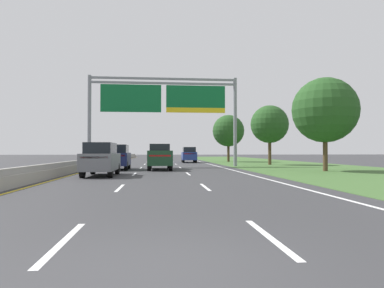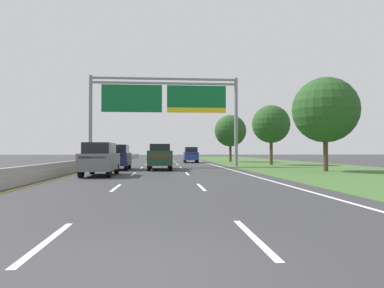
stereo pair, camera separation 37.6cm
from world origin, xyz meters
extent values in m
plane|color=#333335|center=(0.00, 35.00, 0.00)|extent=(220.00, 220.00, 0.00)
cube|color=white|center=(-1.85, 1.50, 0.00)|extent=(0.14, 3.00, 0.01)
cube|color=white|center=(-1.85, 10.50, 0.00)|extent=(0.14, 3.00, 0.01)
cube|color=white|center=(-1.85, 19.50, 0.00)|extent=(0.14, 3.00, 0.01)
cube|color=white|center=(-1.85, 28.50, 0.00)|extent=(0.14, 3.00, 0.01)
cube|color=white|center=(-1.85, 37.50, 0.00)|extent=(0.14, 3.00, 0.01)
cube|color=white|center=(-1.85, 46.50, 0.00)|extent=(0.14, 3.00, 0.01)
cube|color=white|center=(-1.85, 55.50, 0.00)|extent=(0.14, 3.00, 0.01)
cube|color=white|center=(-1.85, 64.50, 0.00)|extent=(0.14, 3.00, 0.01)
cube|color=white|center=(-1.85, 73.50, 0.00)|extent=(0.14, 3.00, 0.01)
cube|color=white|center=(-1.85, 82.50, 0.00)|extent=(0.14, 3.00, 0.01)
cube|color=white|center=(1.85, 1.50, 0.00)|extent=(0.14, 3.00, 0.01)
cube|color=white|center=(1.85, 10.50, 0.00)|extent=(0.14, 3.00, 0.01)
cube|color=white|center=(1.85, 19.50, 0.00)|extent=(0.14, 3.00, 0.01)
cube|color=white|center=(1.85, 28.50, 0.00)|extent=(0.14, 3.00, 0.01)
cube|color=white|center=(1.85, 37.50, 0.00)|extent=(0.14, 3.00, 0.01)
cube|color=white|center=(1.85, 46.50, 0.00)|extent=(0.14, 3.00, 0.01)
cube|color=white|center=(1.85, 55.50, 0.00)|extent=(0.14, 3.00, 0.01)
cube|color=white|center=(1.85, 64.50, 0.00)|extent=(0.14, 3.00, 0.01)
cube|color=white|center=(1.85, 73.50, 0.00)|extent=(0.14, 3.00, 0.01)
cube|color=white|center=(1.85, 82.50, 0.00)|extent=(0.14, 3.00, 0.01)
cube|color=white|center=(5.90, 35.00, 0.00)|extent=(0.16, 106.00, 0.01)
cube|color=gold|center=(-5.90, 35.00, 0.00)|extent=(0.16, 106.00, 0.01)
cube|color=#3D602D|center=(13.95, 35.00, 0.01)|extent=(14.00, 110.00, 0.02)
cube|color=#99968E|center=(-6.60, 35.00, 0.28)|extent=(0.60, 110.00, 0.55)
cube|color=#99968E|center=(-6.60, 35.00, 0.70)|extent=(0.25, 110.00, 0.30)
cylinder|color=gray|center=(-7.05, 30.68, 4.56)|extent=(0.36, 0.36, 9.13)
cylinder|color=gray|center=(7.65, 30.68, 4.56)|extent=(0.36, 0.36, 9.13)
cube|color=gray|center=(0.30, 30.68, 8.90)|extent=(14.70, 0.24, 0.20)
cube|color=gray|center=(0.30, 30.68, 8.45)|extent=(14.70, 0.24, 0.20)
cube|color=#0C602D|center=(-2.95, 30.50, 6.85)|extent=(6.00, 0.12, 2.75)
cube|color=#0C602D|center=(3.55, 30.50, 7.10)|extent=(6.00, 0.12, 2.25)
cube|color=yellow|center=(3.55, 30.50, 5.72)|extent=(6.00, 0.12, 0.50)
cube|color=#193D23|center=(-0.10, 25.18, 0.92)|extent=(2.03, 5.41, 1.00)
cube|color=black|center=(-0.11, 26.03, 1.81)|extent=(1.73, 1.91, 0.78)
cube|color=#B21414|center=(-0.09, 22.52, 1.22)|extent=(1.68, 0.09, 0.12)
cube|color=#193D23|center=(-0.09, 23.45, 1.52)|extent=(2.01, 1.96, 0.20)
cylinder|color=black|center=(-0.97, 27.01, 0.42)|extent=(0.31, 0.84, 0.84)
cylinder|color=black|center=(0.73, 27.02, 0.42)|extent=(0.31, 0.84, 0.84)
cylinder|color=black|center=(-0.94, 23.34, 0.42)|extent=(0.31, 0.84, 0.84)
cylinder|color=black|center=(0.76, 23.35, 0.42)|extent=(0.31, 0.84, 0.84)
cube|color=slate|center=(-3.85, 18.02, 0.91)|extent=(1.94, 4.72, 1.05)
cube|color=black|center=(-3.85, 17.87, 1.77)|extent=(1.66, 3.01, 0.68)
cube|color=#B21414|center=(-3.87, 15.71, 1.22)|extent=(1.60, 0.09, 0.12)
cylinder|color=black|center=(-4.66, 19.63, 0.38)|extent=(0.27, 0.76, 0.76)
cylinder|color=black|center=(-3.02, 19.61, 0.38)|extent=(0.27, 0.76, 0.76)
cylinder|color=black|center=(-4.69, 16.43, 0.38)|extent=(0.27, 0.76, 0.76)
cylinder|color=black|center=(-3.05, 16.42, 0.38)|extent=(0.27, 0.76, 0.76)
cube|color=navy|center=(3.95, 43.19, 0.91)|extent=(2.02, 4.75, 1.05)
cube|color=black|center=(3.95, 43.04, 1.77)|extent=(1.71, 3.04, 0.68)
cube|color=#B21414|center=(3.89, 40.88, 1.22)|extent=(1.60, 0.12, 0.12)
cylinder|color=black|center=(3.17, 44.81, 0.38)|extent=(0.28, 0.77, 0.76)
cylinder|color=black|center=(4.81, 44.77, 0.38)|extent=(0.28, 0.77, 0.76)
cylinder|color=black|center=(3.09, 41.61, 0.38)|extent=(0.28, 0.77, 0.76)
cylinder|color=black|center=(4.73, 41.57, 0.38)|extent=(0.28, 0.77, 0.76)
cube|color=#161E47|center=(-3.65, 25.44, 0.91)|extent=(1.95, 4.72, 1.05)
cube|color=black|center=(-3.65, 25.29, 1.77)|extent=(1.67, 3.02, 0.68)
cube|color=#B21414|center=(-3.63, 23.13, 1.22)|extent=(1.60, 0.10, 0.12)
cylinder|color=black|center=(-4.49, 27.03, 0.38)|extent=(0.27, 0.76, 0.76)
cylinder|color=black|center=(-2.85, 27.05, 0.38)|extent=(0.27, 0.76, 0.76)
cylinder|color=black|center=(-4.45, 23.84, 0.38)|extent=(0.27, 0.76, 0.76)
cylinder|color=black|center=(-2.81, 23.85, 0.38)|extent=(0.27, 0.76, 0.76)
cylinder|color=#4C3823|center=(12.78, 21.47, 1.38)|extent=(0.36, 0.36, 2.75)
sphere|color=#234C1E|center=(12.78, 21.47, 4.79)|extent=(5.09, 5.09, 5.09)
cylinder|color=#4C3823|center=(12.43, 34.19, 1.46)|extent=(0.36, 0.36, 2.92)
sphere|color=#234C1E|center=(12.43, 34.19, 4.65)|extent=(4.31, 4.31, 4.31)
cylinder|color=#4C3823|center=(9.95, 45.71, 1.35)|extent=(0.36, 0.36, 2.70)
sphere|color=#234C1E|center=(9.95, 45.71, 4.55)|extent=(4.62, 4.62, 4.62)
camera|label=1|loc=(-0.19, -4.87, 1.59)|focal=32.89mm
camera|label=2|loc=(0.19, -4.90, 1.59)|focal=32.89mm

